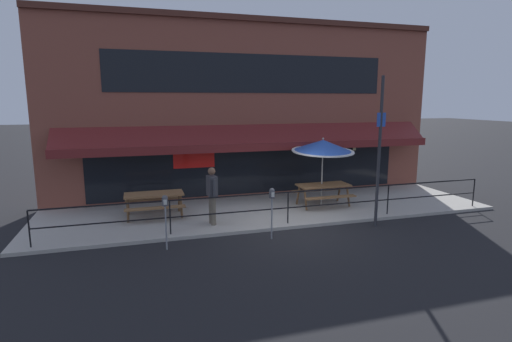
# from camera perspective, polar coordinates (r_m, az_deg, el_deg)

# --- Properties ---
(ground_plane) EXTENTS (120.00, 120.00, 0.00)m
(ground_plane) POSITION_cam_1_polar(r_m,az_deg,el_deg) (11.87, 5.08, -8.31)
(ground_plane) COLOR black
(patio_deck) EXTENTS (15.00, 4.00, 0.10)m
(patio_deck) POSITION_cam_1_polar(r_m,az_deg,el_deg) (13.65, 1.96, -5.59)
(patio_deck) COLOR #ADA89E
(patio_deck) RESTS_ON ground
(restaurant_building) EXTENTS (15.00, 1.60, 6.73)m
(restaurant_building) POSITION_cam_1_polar(r_m,az_deg,el_deg) (15.26, -0.67, 8.62)
(restaurant_building) COLOR brown
(restaurant_building) RESTS_ON ground
(patio_railing) EXTENTS (13.84, 0.04, 0.97)m
(patio_railing) POSITION_cam_1_polar(r_m,az_deg,el_deg) (11.91, 4.61, -4.22)
(patio_railing) COLOR black
(patio_railing) RESTS_ON patio_deck
(picnic_table_left) EXTENTS (1.80, 1.42, 0.76)m
(picnic_table_left) POSITION_cam_1_polar(r_m,az_deg,el_deg) (12.93, -14.34, -3.79)
(picnic_table_left) COLOR brown
(picnic_table_left) RESTS_ON patio_deck
(picnic_table_centre) EXTENTS (1.80, 1.42, 0.76)m
(picnic_table_centre) POSITION_cam_1_polar(r_m,az_deg,el_deg) (14.04, 9.58, -2.52)
(picnic_table_centre) COLOR brown
(picnic_table_centre) RESTS_ON patio_deck
(patio_umbrella_centre) EXTENTS (2.14, 2.14, 2.38)m
(patio_umbrella_centre) POSITION_cam_1_polar(r_m,az_deg,el_deg) (13.91, 9.53, 3.52)
(patio_umbrella_centre) COLOR #B7B2A8
(patio_umbrella_centre) RESTS_ON patio_deck
(pedestrian_walking) EXTENTS (0.29, 0.62, 1.71)m
(pedestrian_walking) POSITION_cam_1_polar(r_m,az_deg,el_deg) (11.79, -6.29, -3.10)
(pedestrian_walking) COLOR #665B4C
(pedestrian_walking) RESTS_ON patio_deck
(parking_meter_near) EXTENTS (0.15, 0.16, 1.42)m
(parking_meter_near) POSITION_cam_1_polar(r_m,az_deg,el_deg) (10.19, -12.85, -4.88)
(parking_meter_near) COLOR gray
(parking_meter_near) RESTS_ON ground
(parking_meter_far) EXTENTS (0.15, 0.16, 1.42)m
(parking_meter_far) POSITION_cam_1_polar(r_m,az_deg,el_deg) (10.72, 2.29, -3.88)
(parking_meter_far) COLOR gray
(parking_meter_far) RESTS_ON ground
(street_sign_pole) EXTENTS (0.28, 0.09, 4.42)m
(street_sign_pole) POSITION_cam_1_polar(r_m,az_deg,el_deg) (12.14, 17.19, 2.70)
(street_sign_pole) COLOR #2D2D33
(street_sign_pole) RESTS_ON ground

